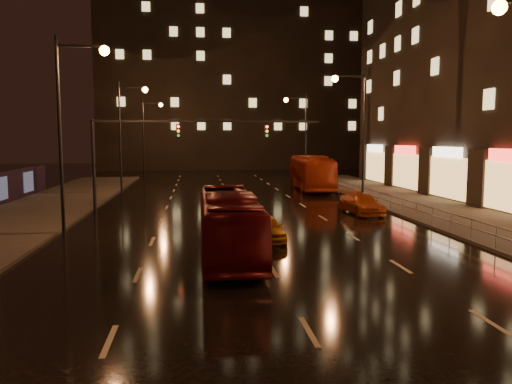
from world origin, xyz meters
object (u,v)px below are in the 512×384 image
bus_red (229,224)px  bus_curb (311,173)px  taxi_near (266,228)px  taxi_far (361,203)px

bus_red → bus_curb: bus_curb is taller
taxi_near → bus_red: bearing=-130.2°
bus_red → bus_curb: bearing=70.0°
bus_red → taxi_near: (2.00, 2.94, -0.75)m
bus_curb → taxi_near: bearing=-104.0°
bus_red → taxi_near: 3.63m
bus_curb → bus_red: bearing=-106.0°
bus_curb → taxi_far: bearing=-86.8°
bus_curb → taxi_far: size_ratio=2.58×
taxi_near → taxi_far: bearing=40.6°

